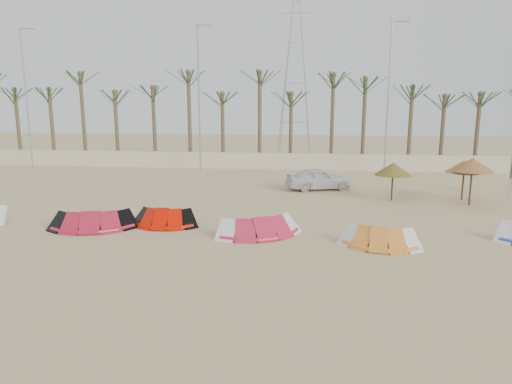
# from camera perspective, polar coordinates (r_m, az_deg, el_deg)

# --- Properties ---
(ground) EXTENTS (120.00, 120.00, 0.00)m
(ground) POSITION_cam_1_polar(r_m,az_deg,el_deg) (15.70, -2.58, -8.97)
(ground) COLOR tan
(ground) RESTS_ON ground
(boundary_wall) EXTENTS (60.00, 0.30, 1.30)m
(boundary_wall) POSITION_cam_1_polar(r_m,az_deg,el_deg) (36.92, 2.90, 3.86)
(boundary_wall) COLOR beige
(boundary_wall) RESTS_ON ground
(palm_line) EXTENTS (52.00, 4.00, 7.70)m
(palm_line) POSITION_cam_1_polar(r_m,az_deg,el_deg) (38.08, 4.17, 12.82)
(palm_line) COLOR brown
(palm_line) RESTS_ON ground
(lamp_a) EXTENTS (1.25, 0.14, 11.00)m
(lamp_a) POSITION_cam_1_polar(r_m,az_deg,el_deg) (41.14, -26.75, 10.60)
(lamp_a) COLOR #A5A8AD
(lamp_a) RESTS_ON ground
(lamp_b) EXTENTS (1.25, 0.14, 11.00)m
(lamp_b) POSITION_cam_1_polar(r_m,az_deg,el_deg) (35.53, -7.10, 11.78)
(lamp_b) COLOR #A5A8AD
(lamp_b) RESTS_ON ground
(lamp_c) EXTENTS (1.25, 0.14, 11.00)m
(lamp_c) POSITION_cam_1_polar(r_m,az_deg,el_deg) (34.98, 16.27, 11.43)
(lamp_c) COLOR #A5A8AD
(lamp_c) RESTS_ON ground
(pylon) EXTENTS (3.00, 3.00, 14.00)m
(pylon) POSITION_cam_1_polar(r_m,az_deg,el_deg) (42.89, 4.76, 4.01)
(pylon) COLOR #A5A8AD
(pylon) RESTS_ON ground
(kite_red_left) EXTENTS (3.85, 2.32, 0.90)m
(kite_red_left) POSITION_cam_1_polar(r_m,az_deg,el_deg) (21.10, -19.36, -3.09)
(kite_red_left) COLOR #AC1930
(kite_red_left) RESTS_ON ground
(kite_red_mid) EXTENTS (2.93, 1.59, 0.90)m
(kite_red_mid) POSITION_cam_1_polar(r_m,az_deg,el_deg) (20.70, -11.21, -2.94)
(kite_red_mid) COLOR red
(kite_red_mid) RESTS_ON ground
(kite_red_right) EXTENTS (3.97, 2.82, 0.90)m
(kite_red_right) POSITION_cam_1_polar(r_m,az_deg,el_deg) (18.98, 0.55, -4.01)
(kite_red_right) COLOR #C32240
(kite_red_right) RESTS_ON ground
(kite_orange) EXTENTS (3.19, 2.02, 0.90)m
(kite_orange) POSITION_cam_1_polar(r_m,az_deg,el_deg) (18.12, 15.06, -5.17)
(kite_orange) COLOR orange
(kite_orange) RESTS_ON ground
(parasol_left) EXTENTS (2.02, 2.02, 2.13)m
(parasol_left) POSITION_cam_1_polar(r_m,az_deg,el_deg) (26.12, 16.77, 2.78)
(parasol_left) COLOR #4C331E
(parasol_left) RESTS_ON ground
(parasol_mid) EXTENTS (2.15, 2.15, 2.53)m
(parasol_mid) POSITION_cam_1_polar(r_m,az_deg,el_deg) (26.41, 25.45, 3.11)
(parasol_mid) COLOR #4C331E
(parasol_mid) RESTS_ON ground
(parasol_right) EXTENTS (2.03, 2.03, 2.24)m
(parasol_right) POSITION_cam_1_polar(r_m,az_deg,el_deg) (27.71, 24.61, 2.92)
(parasol_right) COLOR #4C331E
(parasol_right) RESTS_ON ground
(car) EXTENTS (4.30, 2.68, 1.37)m
(car) POSITION_cam_1_polar(r_m,az_deg,el_deg) (28.63, 7.86, 1.66)
(car) COLOR silver
(car) RESTS_ON ground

